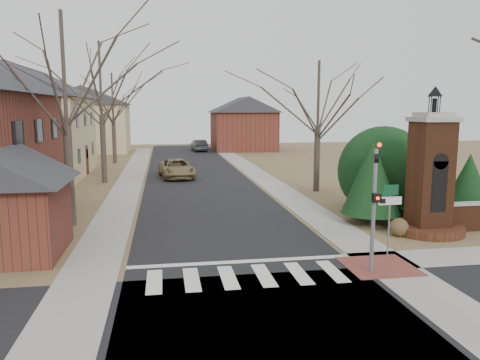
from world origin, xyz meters
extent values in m
plane|color=brown|center=(0.00, 0.00, 0.00)|extent=(120.00, 120.00, 0.00)
cube|color=black|center=(0.00, 22.00, 0.01)|extent=(8.00, 70.00, 0.01)
cube|color=black|center=(0.00, -3.00, 0.01)|extent=(120.00, 8.00, 0.01)
cube|color=silver|center=(0.00, 0.80, 0.01)|extent=(8.00, 2.20, 0.02)
cube|color=silver|center=(0.00, 2.30, 0.01)|extent=(8.00, 0.35, 0.02)
cube|color=gray|center=(5.20, 22.00, 0.01)|extent=(2.00, 60.00, 0.02)
cube|color=gray|center=(-5.20, 22.00, 0.01)|extent=(2.00, 60.00, 0.02)
cube|color=brown|center=(4.80, 1.00, 0.01)|extent=(2.40, 2.40, 0.02)
cylinder|color=slate|center=(4.30, 0.60, 2.10)|extent=(0.14, 0.14, 4.20)
imported|color=black|center=(4.30, 0.60, 4.05)|extent=(0.15, 0.18, 0.90)
sphere|color=#FF0C05|center=(4.30, 0.38, 4.35)|extent=(0.14, 0.14, 0.14)
cube|color=black|center=(4.30, 0.42, 2.60)|extent=(0.28, 0.16, 0.30)
sphere|color=#FF0C05|center=(4.30, 0.33, 2.60)|extent=(0.11, 0.11, 0.11)
cylinder|color=slate|center=(5.60, 2.00, 1.30)|extent=(0.06, 0.06, 2.60)
cube|color=silver|center=(5.60, 1.98, 2.15)|extent=(0.90, 0.03, 0.30)
cube|color=black|center=(5.30, 1.97, 2.15)|extent=(0.22, 0.02, 0.18)
cube|color=#0D4024|center=(5.60, 1.98, 2.55)|extent=(0.60, 0.03, 0.40)
cylinder|color=#562C19|center=(9.00, 5.00, 0.18)|extent=(3.20, 3.20, 0.36)
cube|color=#562C19|center=(9.00, 5.00, 2.50)|extent=(1.50, 1.50, 5.00)
cube|color=black|center=(9.00, 4.28, 2.20)|extent=(0.70, 0.10, 2.20)
cube|color=gray|center=(9.00, 5.00, 5.05)|extent=(1.70, 1.70, 0.20)
cube|color=gray|center=(9.00, 5.00, 5.25)|extent=(1.30, 1.30, 0.20)
cylinder|color=black|center=(9.00, 5.00, 5.65)|extent=(0.20, 0.20, 0.60)
cone|color=black|center=(9.00, 5.00, 6.25)|extent=(0.64, 0.64, 0.45)
cube|color=beige|center=(-13.50, 27.00, 3.20)|extent=(9.00, 12.00, 6.40)
cube|color=brown|center=(-8.50, 4.50, 1.40)|extent=(4.00, 4.00, 2.80)
cube|color=beige|center=(-12.00, 48.00, 3.00)|extent=(10.00, 8.00, 6.00)
cube|color=beige|center=(-14.80, 46.40, 6.99)|extent=(0.75, 0.75, 3.08)
cube|color=brown|center=(8.00, 48.00, 2.50)|extent=(8.00, 8.00, 5.00)
cube|color=brown|center=(5.76, 46.40, 5.90)|extent=(0.75, 0.75, 2.80)
cylinder|color=#473D33|center=(7.20, 7.00, 0.25)|extent=(0.20, 0.20, 0.50)
cone|color=black|center=(7.20, 7.00, 2.30)|extent=(2.80, 2.80, 3.60)
cylinder|color=#473D33|center=(10.50, 8.20, 0.25)|extent=(0.20, 0.20, 0.50)
cone|color=black|center=(10.50, 8.20, 2.60)|extent=(3.40, 3.40, 4.20)
cylinder|color=#473D33|center=(12.50, 7.20, 0.25)|extent=(0.20, 0.20, 0.50)
cone|color=black|center=(12.50, 7.20, 1.90)|extent=(2.40, 2.40, 2.80)
sphere|color=black|center=(9.00, 9.50, 2.40)|extent=(4.80, 4.80, 4.80)
cylinder|color=#473D33|center=(-7.00, 9.00, 2.42)|extent=(0.40, 0.40, 4.83)
cylinder|color=#473D33|center=(-7.00, 22.00, 2.52)|extent=(0.40, 0.40, 5.04)
cylinder|color=#473D33|center=(-7.50, 35.00, 2.21)|extent=(0.40, 0.40, 4.41)
cylinder|color=#473D33|center=(7.50, 16.00, 2.10)|extent=(0.40, 0.40, 4.20)
imported|color=olive|center=(-1.60, 23.77, 0.74)|extent=(3.00, 5.57, 1.48)
imported|color=#2D2E34|center=(1.99, 47.08, 0.74)|extent=(2.02, 4.63, 1.48)
sphere|color=brown|center=(7.43, 4.60, 0.41)|extent=(0.81, 0.81, 0.81)
sphere|color=brown|center=(9.30, 4.60, 0.31)|extent=(0.63, 0.63, 0.63)
camera|label=1|loc=(-2.61, -13.79, 5.52)|focal=35.00mm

